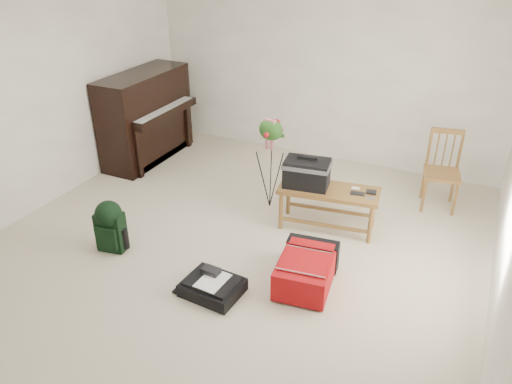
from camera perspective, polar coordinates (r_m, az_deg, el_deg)
The scene contains 10 objects.
floor at distance 5.28m, azimuth -2.99°, elevation -6.66°, with size 5.00×5.50×0.01m, color beige.
wall_back at distance 7.09m, azimuth 7.65°, elevation 13.54°, with size 5.00×0.04×2.50m, color white.
wall_left at distance 6.23m, azimuth -24.28°, elevation 9.25°, with size 0.04×5.50×2.50m, color white.
piano at distance 7.30m, azimuth -12.39°, elevation 8.22°, with size 0.71×1.50×1.25m.
bench at distance 5.47m, azimuth 6.69°, elevation 1.68°, with size 1.14×0.59×0.84m.
dining_chair at distance 6.28m, azimuth 20.54°, elevation 2.23°, with size 0.47×0.47×0.93m.
red_suitcase at distance 4.79m, azimuth 5.98°, elevation -8.49°, with size 0.57×0.78×0.31m.
black_duffel at distance 4.69m, azimuth -5.00°, elevation -10.65°, with size 0.55×0.45×0.22m.
green_backpack at distance 5.34m, azimuth -16.38°, elevation -3.50°, with size 0.31×0.29×0.56m.
flower_stand at distance 5.82m, azimuth 1.63°, elevation 3.21°, with size 0.42×0.42×1.14m.
Camera 1 is at (2.12, -3.78, 3.01)m, focal length 35.00 mm.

